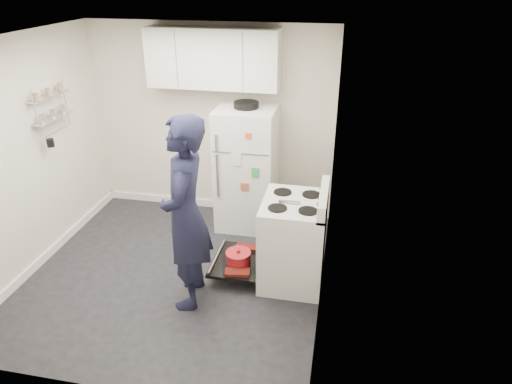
% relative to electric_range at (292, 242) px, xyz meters
% --- Properties ---
extents(room, '(3.21, 3.21, 2.51)m').
position_rel_electric_range_xyz_m(room, '(-1.29, -0.12, 0.74)').
color(room, black).
rests_on(room, ground).
extents(electric_range, '(0.66, 0.76, 1.10)m').
position_rel_electric_range_xyz_m(electric_range, '(0.00, 0.00, 0.00)').
color(electric_range, silver).
rests_on(electric_range, ground).
extents(open_oven_door, '(0.55, 0.70, 0.22)m').
position_rel_electric_range_xyz_m(open_oven_door, '(-0.58, -0.03, -0.28)').
color(open_oven_door, black).
rests_on(open_oven_door, ground).
extents(refrigerator, '(0.72, 0.74, 1.64)m').
position_rel_electric_range_xyz_m(refrigerator, '(-0.72, 1.10, 0.33)').
color(refrigerator, white).
rests_on(refrigerator, ground).
extents(upper_cabinets, '(1.60, 0.33, 0.70)m').
position_rel_electric_range_xyz_m(upper_cabinets, '(-1.16, 1.28, 1.63)').
color(upper_cabinets, silver).
rests_on(upper_cabinets, room).
extents(wall_shelf_rack, '(0.14, 0.60, 0.61)m').
position_rel_electric_range_xyz_m(wall_shelf_rack, '(-2.78, 0.34, 1.21)').
color(wall_shelf_rack, '#B2B2B7').
rests_on(wall_shelf_rack, room).
extents(person, '(0.58, 0.78, 1.95)m').
position_rel_electric_range_xyz_m(person, '(-0.96, -0.52, 0.51)').
color(person, black).
rests_on(person, ground).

